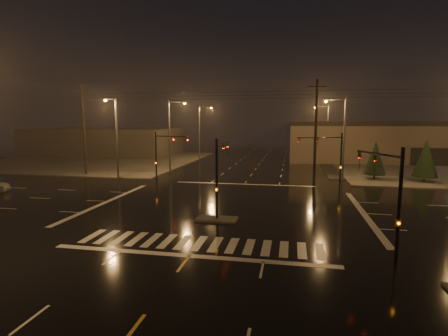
{
  "coord_description": "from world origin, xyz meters",
  "views": [
    {
      "loc": [
        5.29,
        -28.4,
        7.25
      ],
      "look_at": [
        -0.72,
        2.47,
        3.0
      ],
      "focal_mm": 28.0,
      "sensor_mm": 36.0,
      "label": 1
    }
  ],
  "objects": [
    {
      "name": "median_island",
      "position": [
        0.0,
        -4.0,
        0.07
      ],
      "size": [
        3.0,
        1.6,
        0.15
      ],
      "primitive_type": "cube",
      "color": "#47443F",
      "rests_on": "ground"
    },
    {
      "name": "streetlight_4",
      "position": [
        11.18,
        36.0,
        5.8
      ],
      "size": [
        2.77,
        0.32,
        10.0
      ],
      "color": "#38383A",
      "rests_on": "ground"
    },
    {
      "name": "sidewalk_nw",
      "position": [
        -30.0,
        30.0,
        0.06
      ],
      "size": [
        36.0,
        36.0,
        0.12
      ],
      "primitive_type": "cube",
      "color": "#47443F",
      "rests_on": "ground"
    },
    {
      "name": "conifer_0",
      "position": [
        15.4,
        17.01,
        2.73
      ],
      "size": [
        2.6,
        2.6,
        4.77
      ],
      "color": "black",
      "rests_on": "ground"
    },
    {
      "name": "stop_bar_far",
      "position": [
        0.0,
        11.0,
        0.01
      ],
      "size": [
        16.0,
        0.5,
        0.01
      ],
      "primitive_type": "cube",
      "color": "beige",
      "rests_on": "ground"
    },
    {
      "name": "conifer_1",
      "position": [
        20.77,
        16.12,
        2.9
      ],
      "size": [
        2.82,
        2.82,
        5.1
      ],
      "color": "black",
      "rests_on": "ground"
    },
    {
      "name": "signal_mast_se",
      "position": [
        10.23,
        -9.75,
        3.71
      ],
      "size": [
        1.55,
        3.87,
        6.0
      ],
      "color": "black",
      "rests_on": "ground"
    },
    {
      "name": "utility_pole_1",
      "position": [
        8.0,
        14.0,
        6.13
      ],
      "size": [
        2.2,
        0.32,
        12.0
      ],
      "color": "black",
      "rests_on": "ground"
    },
    {
      "name": "ground",
      "position": [
        0.0,
        0.0,
        0.0
      ],
      "size": [
        140.0,
        140.0,
        0.0
      ],
      "primitive_type": "plane",
      "color": "black",
      "rests_on": "ground"
    },
    {
      "name": "streetlight_1",
      "position": [
        -11.18,
        18.0,
        5.8
      ],
      "size": [
        2.77,
        0.32,
        10.0
      ],
      "color": "#38383A",
      "rests_on": "ground"
    },
    {
      "name": "signal_mast_median",
      "position": [
        0.0,
        -3.07,
        3.75
      ],
      "size": [
        0.25,
        4.59,
        6.0
      ],
      "color": "black",
      "rests_on": "ground"
    },
    {
      "name": "signal_mast_ne",
      "position": [
        9.5,
        10.14,
        3.79
      ],
      "size": [
        4.84,
        1.86,
        6.0
      ],
      "color": "black",
      "rests_on": "ground"
    },
    {
      "name": "streetlight_2",
      "position": [
        -11.18,
        34.0,
        5.8
      ],
      "size": [
        2.77,
        0.32,
        10.0
      ],
      "color": "#38383A",
      "rests_on": "ground"
    },
    {
      "name": "crosswalk",
      "position": [
        0.0,
        -9.0,
        0.01
      ],
      "size": [
        15.0,
        2.6,
        0.01
      ],
      "primitive_type": "cube",
      "color": "beige",
      "rests_on": "ground"
    },
    {
      "name": "utility_pole_0",
      "position": [
        -22.0,
        14.0,
        6.13
      ],
      "size": [
        2.2,
        0.32,
        12.0
      ],
      "color": "black",
      "rests_on": "ground"
    },
    {
      "name": "stop_bar_near",
      "position": [
        0.0,
        -11.0,
        0.01
      ],
      "size": [
        16.0,
        0.5,
        0.01
      ],
      "primitive_type": "cube",
      "color": "beige",
      "rests_on": "ground"
    },
    {
      "name": "streetlight_5",
      "position": [
        -16.0,
        11.18,
        5.8
      ],
      "size": [
        0.32,
        2.77,
        10.0
      ],
      "color": "#38383A",
      "rests_on": "ground"
    },
    {
      "name": "signal_mast_nw",
      "position": [
        -9.5,
        10.14,
        3.79
      ],
      "size": [
        4.84,
        1.86,
        6.0
      ],
      "color": "black",
      "rests_on": "ground"
    },
    {
      "name": "commercial_block",
      "position": [
        -35.0,
        42.0,
        2.8
      ],
      "size": [
        30.0,
        18.0,
        5.6
      ],
      "primitive_type": "cube",
      "color": "#453F3D",
      "rests_on": "ground"
    },
    {
      "name": "streetlight_3",
      "position": [
        11.18,
        16.0,
        5.8
      ],
      "size": [
        2.77,
        0.32,
        10.0
      ],
      "color": "#38383A",
      "rests_on": "ground"
    }
  ]
}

